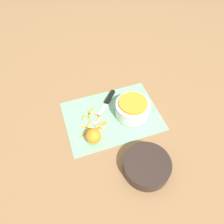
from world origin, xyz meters
The scene contains 7 objects.
ground_plane centered at (0.00, 0.00, 0.00)m, with size 4.00×4.00×0.00m, color olive.
cutting_board centered at (0.00, 0.00, 0.00)m, with size 0.47×0.34×0.01m.
bowl_speckled centered at (-0.10, 0.02, 0.05)m, with size 0.17×0.17×0.09m.
bowl_dark centered at (-0.05, 0.31, 0.03)m, with size 0.20×0.20×0.06m.
knife centered at (-0.01, -0.10, 0.01)m, with size 0.18×0.19×0.02m.
orange_left centered at (0.13, 0.11, 0.04)m, with size 0.07×0.07×0.07m.
peel_pile centered at (0.10, 0.01, 0.01)m, with size 0.15×0.16×0.01m.
Camera 1 is at (0.22, 0.62, 0.89)m, focal length 35.00 mm.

